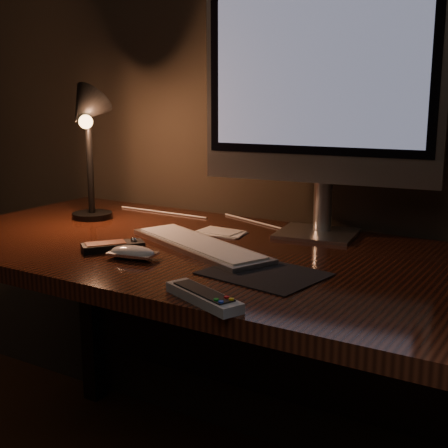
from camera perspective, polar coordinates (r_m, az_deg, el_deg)
The scene contains 10 objects.
desk at distance 1.62m, azimuth 0.83°, elevation -6.22°, with size 1.60×0.75×0.75m.
monitor at distance 1.64m, azimuth 8.83°, elevation 12.19°, with size 0.62×0.21×0.65m.
keyboard at distance 1.54m, azimuth -2.28°, elevation -1.92°, with size 0.45×0.13×0.02m, color silver.
mousepad at distance 1.33m, azimuth 3.70°, elevation -4.56°, with size 0.24×0.19×0.00m, color black.
mouse at distance 1.46m, azimuth -8.35°, elevation -2.75°, with size 0.11×0.06×0.02m, color white.
media_remote at distance 1.54m, azimuth -10.12°, elevation -1.99°, with size 0.13×0.15×0.03m.
tv_remote at distance 1.16m, azimuth -1.90°, elevation -6.64°, with size 0.19×0.12×0.02m.
papers at distance 1.69m, azimuth -0.39°, elevation -0.78°, with size 0.13×0.09×0.01m, color white.
desk_lamp at distance 1.85m, azimuth -12.47°, elevation 8.51°, with size 0.18×0.21×0.40m.
cable at distance 1.88m, azimuth -1.60°, elevation 0.56°, with size 0.01×0.01×0.64m, color white.
Camera 1 is at (0.78, 0.61, 1.14)m, focal length 50.00 mm.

